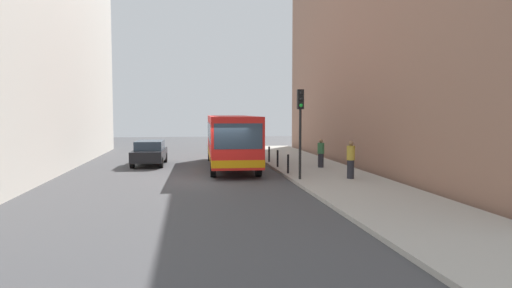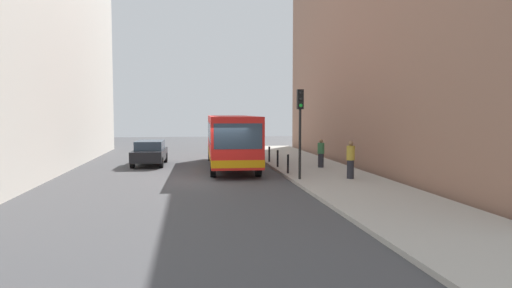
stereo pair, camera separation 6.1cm
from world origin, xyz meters
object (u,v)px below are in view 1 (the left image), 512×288
Objects in this scene: car_beside_bus at (150,152)px; pedestrian_mid_sidewalk at (321,153)px; bollard_near at (288,164)px; bollard_far at (269,154)px; traffic_light at (300,117)px; pedestrian_near_signal at (351,160)px; bus at (231,138)px; bollard_farthest at (262,151)px; bollard_mid at (278,158)px.

pedestrian_mid_sidewalk reaches higher than car_beside_bus.
bollard_far is (0.00, 5.50, 0.00)m from bollard_near.
traffic_light is 3.08m from pedestrian_near_signal.
pedestrian_mid_sidewalk is at bearing 159.09° from bus.
bus is 6.97m from traffic_light.
traffic_light is 4.32× the size of bollard_far.
car_beside_bus is 12.82m from pedestrian_near_signal.
car_beside_bus is at bearing -19.31° from bus.
pedestrian_near_signal is at bearing 129.06° from bus.
car_beside_bus is 4.69× the size of bollard_far.
bollard_near is 5.50m from bollard_far.
car_beside_bus reaches higher than bollard_near.
bus is 11.67× the size of bollard_farthest.
traffic_light reaches higher than car_beside_bus.
traffic_light is 4.32× the size of bollard_near.
car_beside_bus reaches higher than bollard_far.
pedestrian_mid_sidewalk is (-0.11, 4.47, -0.10)m from pedestrian_near_signal.
traffic_light is 5.30m from pedestrian_mid_sidewalk.
bollard_farthest is (-0.10, 10.35, -2.38)m from traffic_light.
pedestrian_near_signal is at bearing -3.54° from traffic_light.
bollard_far is (0.00, 2.75, 0.00)m from bollard_mid.
traffic_light is (2.61, -6.33, 1.28)m from bus.
bollard_near is (7.30, -6.06, -0.16)m from car_beside_bus.
bus is 4.86m from bollard_farthest.
pedestrian_near_signal reaches higher than pedestrian_mid_sidewalk.
bollard_mid is 0.54× the size of pedestrian_near_signal.
traffic_light reaches higher than bollard_near.
bollard_farthest is at bearing 107.60° from pedestrian_mid_sidewalk.
car_beside_bus is at bearing 155.59° from bollard_mid.
bollard_mid is at bearing -90.00° from bollard_far.
pedestrian_near_signal is (2.36, -0.15, -1.98)m from traffic_light.
bus is 2.70× the size of traffic_light.
bollard_mid is at bearing -90.00° from bollard_farthest.
traffic_light is 3.18m from bollard_near.
bollard_far is (7.30, -0.56, -0.16)m from car_beside_bus.
pedestrian_near_signal is at bearing -76.80° from bollard_farthest.
bollard_near and bollard_farthest have the same top height.
bollard_mid is (0.00, 2.75, 0.00)m from bollard_near.
car_beside_bus reaches higher than bollard_farthest.
car_beside_bus is at bearing 132.17° from traffic_light.
bollard_mid is 2.43m from pedestrian_mid_sidewalk.
bus is 11.67× the size of bollard_near.
bus reaches higher than pedestrian_mid_sidewalk.
car_beside_bus is 4.69× the size of bollard_farthest.
traffic_light is at bearing 170.40° from pedestrian_near_signal.
pedestrian_near_signal is at bearing 141.43° from car_beside_bus.
bus is 11.67× the size of bollard_mid.
bus is at bearing 160.94° from car_beside_bus.
bollard_far is 8.14m from pedestrian_near_signal.
bus is 6.32× the size of pedestrian_near_signal.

